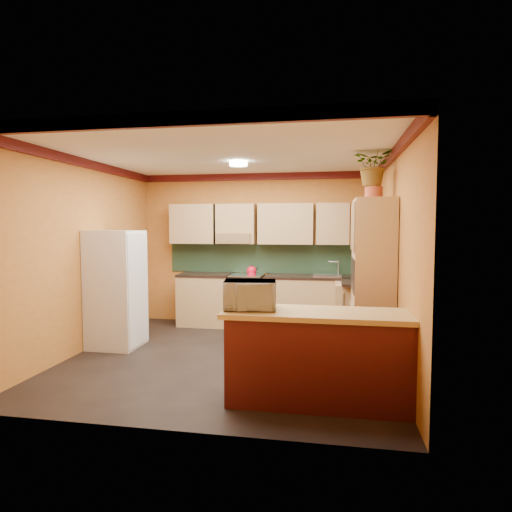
{
  "coord_description": "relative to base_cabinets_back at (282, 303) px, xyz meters",
  "views": [
    {
      "loc": [
        1.34,
        -5.49,
        1.76
      ],
      "look_at": [
        0.28,
        0.45,
        1.34
      ],
      "focal_mm": 30.0,
      "sensor_mm": 36.0,
      "label": 1
    }
  ],
  "objects": [
    {
      "name": "countertop_right",
      "position": [
        1.3,
        -0.62,
        0.46
      ],
      "size": [
        0.62,
        0.8,
        0.04
      ],
      "primitive_type": "cube",
      "color": "black",
      "rests_on": "base_cabinets_right"
    },
    {
      "name": "base_cabinets_right",
      "position": [
        1.3,
        -0.62,
        0.0
      ],
      "size": [
        0.6,
        0.8,
        0.88
      ],
      "primitive_type": "cube",
      "color": "tan",
      "rests_on": "ground"
    },
    {
      "name": "fern_pot",
      "position": [
        1.35,
        -1.7,
        1.74
      ],
      "size": [
        0.22,
        0.22,
        0.16
      ],
      "primitive_type": "cylinder",
      "color": "#A44327",
      "rests_on": "pantry"
    },
    {
      "name": "breakfast_bar",
      "position": [
        0.73,
        -3.11,
        0.0
      ],
      "size": [
        1.8,
        0.55,
        0.88
      ],
      "primitive_type": "cube",
      "color": "#4C1211",
      "rests_on": "ground"
    },
    {
      "name": "base_cabinets_back",
      "position": [
        0.0,
        0.0,
        0.0
      ],
      "size": [
        3.65,
        0.6,
        0.88
      ],
      "primitive_type": "cube",
      "color": "tan",
      "rests_on": "ground"
    },
    {
      "name": "pantry",
      "position": [
        1.35,
        -1.75,
        0.61
      ],
      "size": [
        0.48,
        0.9,
        2.1
      ],
      "primitive_type": "cube",
      "color": "tan",
      "rests_on": "ground"
    },
    {
      "name": "room_shell",
      "position": [
        -0.48,
        -1.52,
        1.65
      ],
      "size": [
        4.24,
        4.24,
        2.72
      ],
      "color": "black",
      "rests_on": "ground"
    },
    {
      "name": "countertop_back",
      "position": [
        0.0,
        -0.0,
        0.46
      ],
      "size": [
        3.65,
        0.62,
        0.04
      ],
      "primitive_type": "cube",
      "color": "black",
      "rests_on": "base_cabinets_back"
    },
    {
      "name": "sink",
      "position": [
        0.78,
        0.0,
        0.5
      ],
      "size": [
        0.48,
        0.4,
        0.03
      ],
      "primitive_type": "cube",
      "color": "silver",
      "rests_on": "countertop_back"
    },
    {
      "name": "fridge",
      "position": [
        -2.25,
        -1.57,
        0.41
      ],
      "size": [
        0.68,
        0.66,
        1.7
      ],
      "primitive_type": "cube",
      "color": "silver",
      "rests_on": "ground"
    },
    {
      "name": "stove",
      "position": [
        -0.62,
        -0.0,
        0.02
      ],
      "size": [
        0.58,
        0.58,
        0.91
      ],
      "primitive_type": "cube",
      "color": "black",
      "rests_on": "ground"
    },
    {
      "name": "kettle",
      "position": [
        -0.52,
        -0.05,
        0.56
      ],
      "size": [
        0.22,
        0.22,
        0.18
      ],
      "primitive_type": null,
      "rotation": [
        0.0,
        0.0,
        0.41
      ],
      "color": "red",
      "rests_on": "stove"
    },
    {
      "name": "fern",
      "position": [
        1.35,
        -1.7,
        2.08
      ],
      "size": [
        0.58,
        0.54,
        0.53
      ],
      "primitive_type": "imported",
      "rotation": [
        0.0,
        0.0,
        -0.31
      ],
      "color": "tan",
      "rests_on": "fern_pot"
    },
    {
      "name": "bar_top",
      "position": [
        0.73,
        -3.11,
        0.47
      ],
      "size": [
        1.9,
        0.65,
        0.05
      ],
      "primitive_type": "cube",
      "color": "tan",
      "rests_on": "breakfast_bar"
    },
    {
      "name": "microwave",
      "position": [
        0.03,
        -3.11,
        0.63
      ],
      "size": [
        0.56,
        0.42,
        0.29
      ],
      "primitive_type": "imported",
      "rotation": [
        0.0,
        0.0,
        0.15
      ],
      "color": "silver",
      "rests_on": "bar_top"
    }
  ]
}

